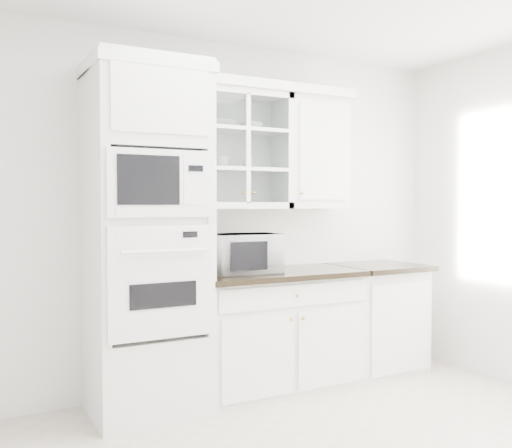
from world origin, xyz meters
TOP-DOWN VIEW (x-y plane):
  - room_shell at (0.00, 0.43)m, footprint 4.00×3.50m
  - oven_column at (-0.75, 1.42)m, footprint 0.76×0.68m
  - base_cabinet_run at (0.28, 1.45)m, footprint 1.32×0.67m
  - extra_base_cabinet at (1.28, 1.45)m, footprint 0.72×0.67m
  - upper_cabinet_glass at (0.03, 1.58)m, footprint 0.80×0.33m
  - upper_cabinet_solid at (0.71, 1.58)m, footprint 0.55×0.33m
  - crown_molding at (-0.07, 1.56)m, footprint 2.14×0.38m
  - countertop_microwave at (0.01, 1.45)m, footprint 0.52×0.44m
  - bowl_a at (-0.12, 1.57)m, footprint 0.22×0.22m
  - bowl_b at (0.14, 1.58)m, footprint 0.19×0.19m
  - cup_a at (-0.11, 1.57)m, footprint 0.11×0.11m
  - cup_b at (0.11, 1.58)m, footprint 0.10×0.10m

SIDE VIEW (x-z plane):
  - base_cabinet_run at x=0.28m, z-range 0.00..0.92m
  - extra_base_cabinet at x=1.28m, z-range 0.00..0.92m
  - countertop_microwave at x=0.01m, z-range 0.92..1.21m
  - oven_column at x=-0.75m, z-range 0.00..2.40m
  - cup_b at x=0.11m, z-range 1.71..1.79m
  - cup_a at x=-0.11m, z-range 1.71..1.79m
  - room_shell at x=0.00m, z-range 0.43..3.13m
  - upper_cabinet_glass at x=0.03m, z-range 1.40..2.30m
  - upper_cabinet_solid at x=0.71m, z-range 1.40..2.30m
  - bowl_a at x=-0.12m, z-range 2.01..2.06m
  - bowl_b at x=0.14m, z-range 2.01..2.07m
  - crown_molding at x=-0.07m, z-range 2.30..2.37m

